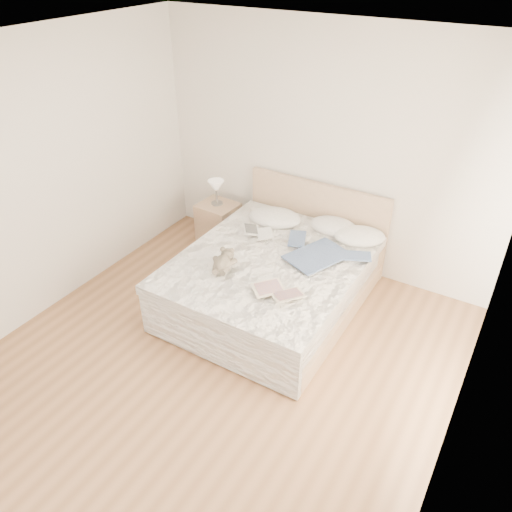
# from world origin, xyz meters

# --- Properties ---
(floor) EXTENTS (4.00, 4.50, 0.00)m
(floor) POSITION_xyz_m (0.00, 0.00, 0.00)
(floor) COLOR brown
(floor) RESTS_ON ground
(ceiling) EXTENTS (4.00, 4.50, 0.00)m
(ceiling) POSITION_xyz_m (0.00, 0.00, 2.70)
(ceiling) COLOR silver
(ceiling) RESTS_ON ground
(wall_back) EXTENTS (4.00, 0.02, 2.70)m
(wall_back) POSITION_xyz_m (0.00, 2.25, 1.35)
(wall_back) COLOR silver
(wall_back) RESTS_ON ground
(wall_left) EXTENTS (0.02, 4.50, 2.70)m
(wall_left) POSITION_xyz_m (-2.00, 0.00, 1.35)
(wall_left) COLOR silver
(wall_left) RESTS_ON ground
(wall_right) EXTENTS (0.02, 4.50, 2.70)m
(wall_right) POSITION_xyz_m (2.00, 0.00, 1.35)
(wall_right) COLOR silver
(wall_right) RESTS_ON ground
(window) EXTENTS (0.02, 1.30, 1.10)m
(window) POSITION_xyz_m (1.99, 0.30, 1.45)
(window) COLOR white
(window) RESTS_ON wall_right
(bed) EXTENTS (1.72, 2.14, 1.00)m
(bed) POSITION_xyz_m (0.00, 1.19, 0.31)
(bed) COLOR tan
(bed) RESTS_ON floor
(nightstand) EXTENTS (0.48, 0.43, 0.56)m
(nightstand) POSITION_xyz_m (-1.18, 1.87, 0.28)
(nightstand) COLOR #9D7F60
(nightstand) RESTS_ON floor
(table_lamp) EXTENTS (0.22, 0.22, 0.31)m
(table_lamp) POSITION_xyz_m (-1.19, 1.88, 0.78)
(table_lamp) COLOR #4D4943
(table_lamp) RESTS_ON nightstand
(pillow_left) EXTENTS (0.68, 0.54, 0.18)m
(pillow_left) POSITION_xyz_m (-0.35, 1.82, 0.64)
(pillow_left) COLOR white
(pillow_left) RESTS_ON bed
(pillow_middle) EXTENTS (0.55, 0.41, 0.16)m
(pillow_middle) POSITION_xyz_m (0.30, 1.98, 0.64)
(pillow_middle) COLOR white
(pillow_middle) RESTS_ON bed
(pillow_right) EXTENTS (0.66, 0.59, 0.16)m
(pillow_right) POSITION_xyz_m (0.62, 1.92, 0.64)
(pillow_right) COLOR white
(pillow_right) RESTS_ON bed
(blouse) EXTENTS (0.86, 0.88, 0.03)m
(blouse) POSITION_xyz_m (0.39, 1.36, 0.63)
(blouse) COLOR navy
(blouse) RESTS_ON bed
(photo_book) EXTENTS (0.43, 0.40, 0.03)m
(photo_book) POSITION_xyz_m (-0.36, 1.46, 0.63)
(photo_book) COLOR white
(photo_book) RESTS_ON bed
(childrens_book) EXTENTS (0.50, 0.47, 0.03)m
(childrens_book) POSITION_xyz_m (0.35, 0.63, 0.63)
(childrens_book) COLOR beige
(childrens_book) RESTS_ON bed
(teddy_bear) EXTENTS (0.30, 0.35, 0.16)m
(teddy_bear) POSITION_xyz_m (-0.28, 0.66, 0.65)
(teddy_bear) COLOR brown
(teddy_bear) RESTS_ON bed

